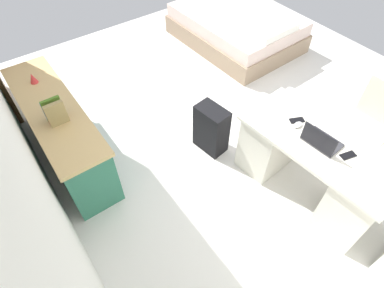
% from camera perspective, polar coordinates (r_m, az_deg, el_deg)
% --- Properties ---
extents(ground_plane, '(5.65, 5.65, 0.00)m').
position_cam_1_polar(ground_plane, '(4.11, 5.78, 5.72)').
color(ground_plane, silver).
extents(desk, '(1.49, 0.77, 0.73)m').
position_cam_1_polar(desk, '(3.24, 20.73, -3.74)').
color(desk, silver).
rests_on(desk, ground_plane).
extents(office_chair, '(0.52, 0.52, 0.94)m').
position_cam_1_polar(office_chair, '(3.75, 28.73, 2.25)').
color(office_chair, black).
rests_on(office_chair, ground_plane).
extents(credenza, '(1.80, 0.48, 0.74)m').
position_cam_1_polar(credenza, '(3.61, -22.45, 2.00)').
color(credenza, '#2D7056').
rests_on(credenza, ground_plane).
extents(bed, '(1.95, 1.47, 0.58)m').
position_cam_1_polar(bed, '(5.38, 8.02, 20.05)').
color(bed, gray).
rests_on(bed, ground_plane).
extents(suitcase_black, '(0.39, 0.27, 0.57)m').
position_cam_1_polar(suitcase_black, '(3.49, 3.48, 2.71)').
color(suitcase_black, black).
rests_on(suitcase_black, ground_plane).
extents(laptop, '(0.33, 0.24, 0.21)m').
position_cam_1_polar(laptop, '(2.93, 22.21, 0.57)').
color(laptop, '#333338').
rests_on(laptop, desk).
extents(computer_mouse, '(0.07, 0.10, 0.03)m').
position_cam_1_polar(computer_mouse, '(3.05, 18.58, 3.30)').
color(computer_mouse, white).
rests_on(computer_mouse, desk).
extents(cell_phone_near_laptop, '(0.10, 0.15, 0.01)m').
position_cam_1_polar(cell_phone_near_laptop, '(2.97, 26.35, -1.84)').
color(cell_phone_near_laptop, black).
rests_on(cell_phone_near_laptop, desk).
extents(cell_phone_by_mouse, '(0.12, 0.15, 0.01)m').
position_cam_1_polar(cell_phone_by_mouse, '(3.11, 18.41, 4.09)').
color(cell_phone_by_mouse, black).
rests_on(cell_phone_by_mouse, desk).
extents(book_row, '(0.16, 0.17, 0.23)m').
position_cam_1_polar(book_row, '(3.12, -23.52, 5.42)').
color(book_row, '#988450').
rests_on(book_row, credenza).
extents(figurine_small, '(0.08, 0.08, 0.11)m').
position_cam_1_polar(figurine_small, '(3.72, -26.82, 10.56)').
color(figurine_small, red).
rests_on(figurine_small, credenza).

